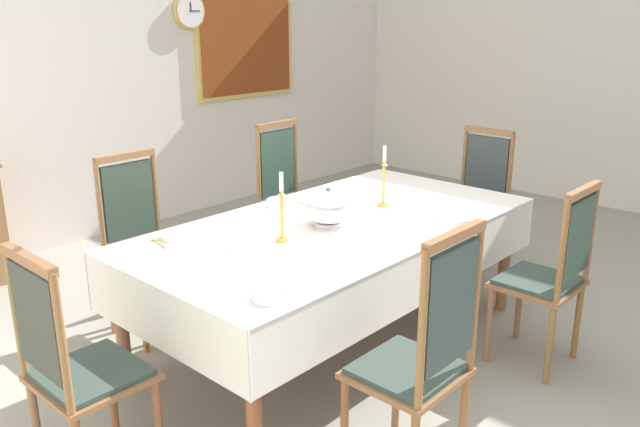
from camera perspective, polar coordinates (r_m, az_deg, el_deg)
The scene contains 22 objects.
ground at distance 3.96m, azimuth 2.80°, elevation -12.28°, with size 8.20×6.05×0.04m, color gray.
back_wall at distance 5.89m, azimuth -21.26°, elevation 13.68°, with size 8.20×0.08×3.35m, color silver.
right_wall at distance 7.15m, azimuth 25.40°, elevation 13.64°, with size 0.08×6.05×3.35m, color silver.
dining_table at distance 3.73m, azimuth 1.50°, elevation -1.84°, with size 2.44×1.23×0.78m.
tablecloth at distance 3.73m, azimuth 1.50°, elevation -1.80°, with size 2.46×1.25×0.32m.
chair_south_a at distance 2.74m, azimuth 8.95°, elevation -12.29°, with size 0.44×0.42×1.16m.
chair_north_a at distance 4.12m, azimuth -15.38°, elevation -2.56°, with size 0.44×0.42×1.13m.
chair_south_b at distance 3.79m, azimuth 19.69°, elevation -4.98°, with size 0.44×0.42×1.07m.
chair_north_b at distance 4.87m, azimuth -2.74°, elevation 1.27°, with size 0.44×0.42×1.16m.
chair_head_west at distance 2.87m, azimuth -20.84°, elevation -12.43°, with size 0.42×0.44×1.08m.
chair_head_east at distance 5.06m, azimuth 13.66°, elevation 1.16°, with size 0.42×0.44×1.10m.
soup_tureen at distance 3.62m, azimuth 0.73°, elevation 0.58°, with size 0.28×0.28×0.22m.
candlestick_west at distance 3.35m, azimuth -3.40°, elevation -0.00°, with size 0.07×0.07×0.37m.
candlestick_east at distance 3.99m, azimuth 5.66°, elevation 2.81°, with size 0.07×0.07×0.38m.
bowl_near_left at distance 3.52m, azimuth -12.73°, elevation -1.88°, with size 0.15×0.15×0.03m.
bowl_near_right at distance 4.02m, azimuth -3.48°, elevation 1.04°, with size 0.18×0.18×0.04m.
bowl_far_left at distance 2.72m, azimuth -4.57°, elevation -7.33°, with size 0.14×0.14×0.03m.
bowl_far_right at distance 3.75m, azimuth 11.79°, elevation -0.54°, with size 0.18×0.18×0.04m.
spoon_primary at distance 3.49m, azimuth -14.29°, elevation -2.35°, with size 0.05×0.18×0.01m.
spoon_secondary at distance 4.13m, azimuth -2.52°, elevation 1.21°, with size 0.03×0.18×0.01m.
mounted_clock at distance 6.44m, azimuth -11.52°, elevation 17.17°, with size 0.33×0.06×0.33m.
framed_painting at distance 6.90m, azimuth -6.58°, elevation 15.40°, with size 1.28×0.05×1.26m.
Camera 1 is at (-2.67, -2.18, 1.93)m, focal length 36.15 mm.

